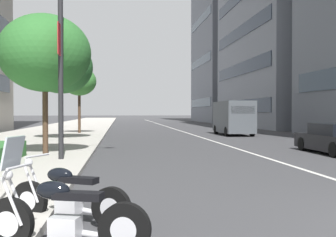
{
  "coord_description": "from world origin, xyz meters",
  "views": [
    {
      "loc": [
        -5.23,
        5.73,
        1.82
      ],
      "look_at": [
        11.94,
        3.69,
        1.53
      ],
      "focal_mm": 43.07,
      "sensor_mm": 36.0,
      "label": 1
    }
  ],
  "objects_px": {
    "motorcycle_under_tarp": "(62,217)",
    "street_lamp_with_banners": "(71,22)",
    "delivery_van_ahead": "(233,117)",
    "street_tree_by_lamp_post": "(61,67)",
    "motorcycle_far_end_row": "(68,198)",
    "car_following_behind": "(335,139)",
    "street_tree_near_plaza_corner": "(45,53)",
    "street_tree_mid_sidewalk": "(79,82)"
  },
  "relations": [
    {
      "from": "street_tree_by_lamp_post",
      "to": "delivery_van_ahead",
      "type": "bearing_deg",
      "value": -68.17
    },
    {
      "from": "street_tree_near_plaza_corner",
      "to": "street_tree_by_lamp_post",
      "type": "distance_m",
      "value": 9.21
    },
    {
      "from": "delivery_van_ahead",
      "to": "street_tree_by_lamp_post",
      "type": "bearing_deg",
      "value": 112.4
    },
    {
      "from": "delivery_van_ahead",
      "to": "motorcycle_far_end_row",
      "type": "bearing_deg",
      "value": 158.71
    },
    {
      "from": "motorcycle_under_tarp",
      "to": "street_lamp_with_banners",
      "type": "bearing_deg",
      "value": -66.98
    },
    {
      "from": "car_following_behind",
      "to": "street_tree_mid_sidewalk",
      "type": "height_order",
      "value": "street_tree_mid_sidewalk"
    },
    {
      "from": "delivery_van_ahead",
      "to": "street_tree_mid_sidewalk",
      "type": "height_order",
      "value": "street_tree_mid_sidewalk"
    },
    {
      "from": "motorcycle_far_end_row",
      "to": "car_following_behind",
      "type": "distance_m",
      "value": 14.14
    },
    {
      "from": "delivery_van_ahead",
      "to": "street_tree_near_plaza_corner",
      "type": "height_order",
      "value": "street_tree_near_plaza_corner"
    },
    {
      "from": "motorcycle_far_end_row",
      "to": "street_tree_near_plaza_corner",
      "type": "height_order",
      "value": "street_tree_near_plaza_corner"
    },
    {
      "from": "street_tree_near_plaza_corner",
      "to": "street_tree_mid_sidewalk",
      "type": "xyz_separation_m",
      "value": [
        16.07,
        0.25,
        0.08
      ]
    },
    {
      "from": "delivery_van_ahead",
      "to": "street_tree_by_lamp_post",
      "type": "distance_m",
      "value": 13.81
    },
    {
      "from": "motorcycle_far_end_row",
      "to": "street_tree_mid_sidewalk",
      "type": "distance_m",
      "value": 26.38
    },
    {
      "from": "street_tree_near_plaza_corner",
      "to": "street_tree_by_lamp_post",
      "type": "relative_size",
      "value": 0.91
    },
    {
      "from": "motorcycle_under_tarp",
      "to": "delivery_van_ahead",
      "type": "xyz_separation_m",
      "value": [
        25.43,
        -9.57,
        0.96
      ]
    },
    {
      "from": "motorcycle_far_end_row",
      "to": "motorcycle_under_tarp",
      "type": "bearing_deg",
      "value": 120.85
    },
    {
      "from": "motorcycle_under_tarp",
      "to": "delivery_van_ahead",
      "type": "relative_size",
      "value": 0.42
    },
    {
      "from": "street_tree_near_plaza_corner",
      "to": "street_tree_by_lamp_post",
      "type": "height_order",
      "value": "street_tree_by_lamp_post"
    },
    {
      "from": "motorcycle_far_end_row",
      "to": "street_tree_mid_sidewalk",
      "type": "height_order",
      "value": "street_tree_mid_sidewalk"
    },
    {
      "from": "street_tree_by_lamp_post",
      "to": "street_lamp_with_banners",
      "type": "bearing_deg",
      "value": -170.17
    },
    {
      "from": "car_following_behind",
      "to": "street_tree_by_lamp_post",
      "type": "relative_size",
      "value": 0.73
    },
    {
      "from": "motorcycle_under_tarp",
      "to": "motorcycle_far_end_row",
      "type": "height_order",
      "value": "motorcycle_under_tarp"
    },
    {
      "from": "street_tree_mid_sidewalk",
      "to": "motorcycle_far_end_row",
      "type": "bearing_deg",
      "value": -174.77
    },
    {
      "from": "motorcycle_under_tarp",
      "to": "delivery_van_ahead",
      "type": "height_order",
      "value": "delivery_van_ahead"
    },
    {
      "from": "delivery_van_ahead",
      "to": "street_tree_near_plaza_corner",
      "type": "bearing_deg",
      "value": 140.79
    },
    {
      "from": "motorcycle_far_end_row",
      "to": "street_lamp_with_banners",
      "type": "height_order",
      "value": "street_lamp_with_banners"
    },
    {
      "from": "motorcycle_far_end_row",
      "to": "street_tree_near_plaza_corner",
      "type": "bearing_deg",
      "value": -51.33
    },
    {
      "from": "delivery_van_ahead",
      "to": "street_tree_by_lamp_post",
      "type": "relative_size",
      "value": 0.85
    },
    {
      "from": "street_lamp_with_banners",
      "to": "street_tree_mid_sidewalk",
      "type": "bearing_deg",
      "value": 4.8
    },
    {
      "from": "car_following_behind",
      "to": "street_tree_by_lamp_post",
      "type": "bearing_deg",
      "value": 55.47
    },
    {
      "from": "street_tree_near_plaza_corner",
      "to": "street_tree_mid_sidewalk",
      "type": "bearing_deg",
      "value": 0.88
    },
    {
      "from": "street_lamp_with_banners",
      "to": "street_tree_by_lamp_post",
      "type": "bearing_deg",
      "value": 9.83
    },
    {
      "from": "street_tree_by_lamp_post",
      "to": "motorcycle_under_tarp",
      "type": "bearing_deg",
      "value": -171.92
    },
    {
      "from": "car_following_behind",
      "to": "street_tree_near_plaza_corner",
      "type": "bearing_deg",
      "value": 90.64
    },
    {
      "from": "car_following_behind",
      "to": "street_tree_by_lamp_post",
      "type": "height_order",
      "value": "street_tree_by_lamp_post"
    },
    {
      "from": "car_following_behind",
      "to": "delivery_van_ahead",
      "type": "distance_m",
      "value": 14.29
    },
    {
      "from": "motorcycle_under_tarp",
      "to": "motorcycle_far_end_row",
      "type": "relative_size",
      "value": 1.1
    },
    {
      "from": "street_lamp_with_banners",
      "to": "motorcycle_under_tarp",
      "type": "bearing_deg",
      "value": -174.06
    },
    {
      "from": "street_tree_near_plaza_corner",
      "to": "street_lamp_with_banners",
      "type": "bearing_deg",
      "value": -147.64
    },
    {
      "from": "motorcycle_under_tarp",
      "to": "street_lamp_with_banners",
      "type": "height_order",
      "value": "street_lamp_with_banners"
    },
    {
      "from": "motorcycle_far_end_row",
      "to": "street_lamp_with_banners",
      "type": "bearing_deg",
      "value": -57.24
    },
    {
      "from": "street_tree_by_lamp_post",
      "to": "street_tree_mid_sidewalk",
      "type": "bearing_deg",
      "value": -3.48
    }
  ]
}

